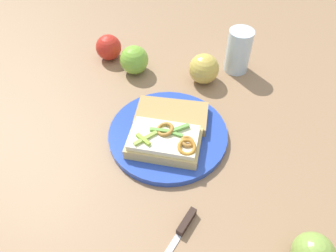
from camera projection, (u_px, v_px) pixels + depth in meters
ground_plane at (168, 137)px, 0.74m from camera, size 2.00×2.00×0.00m
plate at (168, 134)px, 0.74m from camera, size 0.26×0.26×0.02m
sandwich at (165, 141)px, 0.69m from camera, size 0.17×0.17×0.05m
bread_slice_side at (172, 115)px, 0.75m from camera, size 0.17×0.18×0.02m
apple_0 at (204, 69)px, 0.85m from camera, size 0.09×0.09×0.08m
apple_2 at (134, 60)px, 0.87m from camera, size 0.08×0.08×0.08m
apple_3 at (109, 47)px, 0.91m from camera, size 0.07×0.07×0.07m
drinking_glass at (238, 51)px, 0.86m from camera, size 0.06×0.06×0.12m
knife at (183, 228)px, 0.59m from camera, size 0.06×0.12×0.02m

